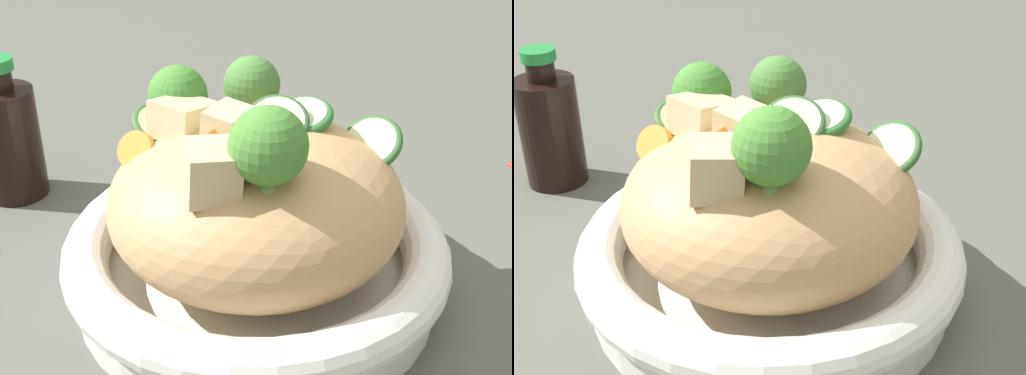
# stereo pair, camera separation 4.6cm
# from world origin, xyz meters

# --- Properties ---
(ground_plane) EXTENTS (3.00, 3.00, 0.00)m
(ground_plane) POSITION_xyz_m (0.00, 0.00, 0.00)
(ground_plane) COLOR #4F5149
(serving_bowl) EXTENTS (0.27, 0.27, 0.05)m
(serving_bowl) POSITION_xyz_m (0.00, 0.00, 0.03)
(serving_bowl) COLOR white
(serving_bowl) RESTS_ON ground_plane
(noodle_heap) EXTENTS (0.20, 0.20, 0.11)m
(noodle_heap) POSITION_xyz_m (0.00, -0.00, 0.07)
(noodle_heap) COLOR tan
(noodle_heap) RESTS_ON serving_bowl
(broccoli_florets) EXTENTS (0.13, 0.18, 0.07)m
(broccoli_florets) POSITION_xyz_m (-0.00, -0.02, 0.13)
(broccoli_florets) COLOR #9EC26E
(broccoli_florets) RESTS_ON serving_bowl
(carrot_coins) EXTENTS (0.05, 0.10, 0.04)m
(carrot_coins) POSITION_xyz_m (0.05, -0.01, 0.12)
(carrot_coins) COLOR orange
(carrot_coins) RESTS_ON serving_bowl
(zucchini_slices) EXTENTS (0.15, 0.16, 0.05)m
(zucchini_slices) POSITION_xyz_m (-0.03, -0.01, 0.12)
(zucchini_slices) COLOR beige
(zucchini_slices) RESTS_ON serving_bowl
(chicken_chunks) EXTENTS (0.07, 0.12, 0.04)m
(chicken_chunks) POSITION_xyz_m (0.03, -0.01, 0.12)
(chicken_chunks) COLOR #C7BA8C
(chicken_chunks) RESTS_ON serving_bowl
(soy_sauce_bottle) EXTENTS (0.05, 0.05, 0.12)m
(soy_sauce_bottle) POSITION_xyz_m (0.08, -0.24, 0.05)
(soy_sauce_bottle) COLOR black
(soy_sauce_bottle) RESTS_ON ground_plane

